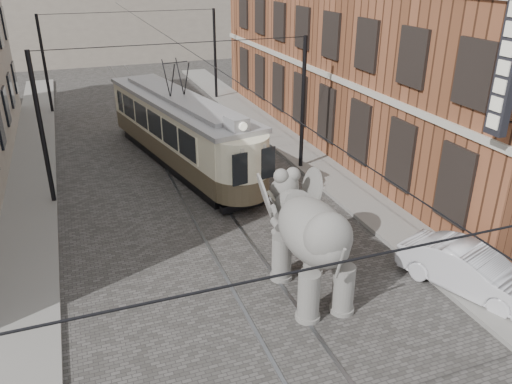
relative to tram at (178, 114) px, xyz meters
name	(u,v)px	position (x,y,z in m)	size (l,w,h in m)	color
ground	(234,251)	(-0.15, -8.61, -2.40)	(120.00, 120.00, 0.00)	#474442
tram_rails	(234,251)	(-0.15, -8.61, -2.39)	(1.54, 80.00, 0.02)	slate
sidewalk_right	(388,220)	(5.85, -8.61, -2.33)	(2.00, 60.00, 0.15)	slate
sidewalk_left	(24,289)	(-6.65, -8.61, -2.33)	(2.00, 60.00, 0.15)	slate
brick_building	(384,22)	(10.85, 0.39, 3.60)	(8.00, 26.00, 12.00)	brown
catenary	(189,124)	(-0.35, -3.61, 0.60)	(11.00, 30.20, 6.00)	black
tram	(178,114)	(0.00, 0.00, 0.00)	(2.50, 12.10, 4.80)	beige
elephant	(312,246)	(1.19, -11.62, -0.80)	(2.88, 5.23, 3.20)	#65625D
parked_car	(470,270)	(5.61, -13.05, -1.72)	(1.45, 4.12, 1.36)	#BDBCC1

